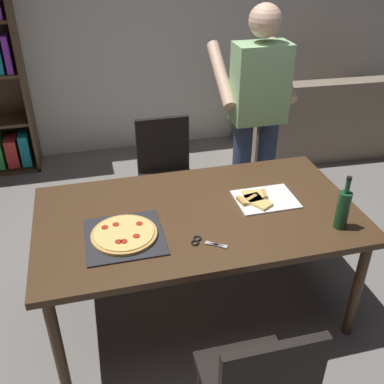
{
  "coord_description": "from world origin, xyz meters",
  "views": [
    {
      "loc": [
        -0.56,
        -2.07,
        2.2
      ],
      "look_at": [
        0.0,
        0.15,
        0.8
      ],
      "focal_mm": 41.86,
      "sensor_mm": 36.0,
      "label": 1
    }
  ],
  "objects_px": {
    "person_serving_pizza": "(257,113)",
    "kitchen_scissors": "(203,242)",
    "chair_far_side": "(166,169)",
    "couch": "(320,123)",
    "dining_table": "(198,222)",
    "pepperoni_pizza_on_tray": "(124,235)",
    "wine_bottle": "(343,209)"
  },
  "relations": [
    {
      "from": "person_serving_pizza",
      "to": "kitchen_scissors",
      "type": "relative_size",
      "value": 9.21
    },
    {
      "from": "chair_far_side",
      "to": "kitchen_scissors",
      "type": "xyz_separation_m",
      "value": [
        -0.05,
        -1.28,
        0.24
      ]
    },
    {
      "from": "chair_far_side",
      "to": "couch",
      "type": "height_order",
      "value": "chair_far_side"
    },
    {
      "from": "dining_table",
      "to": "pepperoni_pizza_on_tray",
      "type": "relative_size",
      "value": 4.5
    },
    {
      "from": "dining_table",
      "to": "kitchen_scissors",
      "type": "height_order",
      "value": "kitchen_scissors"
    },
    {
      "from": "couch",
      "to": "wine_bottle",
      "type": "distance_m",
      "value": 2.66
    },
    {
      "from": "couch",
      "to": "person_serving_pizza",
      "type": "bearing_deg",
      "value": -136.09
    },
    {
      "from": "couch",
      "to": "pepperoni_pizza_on_tray",
      "type": "relative_size",
      "value": 4.21
    },
    {
      "from": "wine_bottle",
      "to": "kitchen_scissors",
      "type": "distance_m",
      "value": 0.78
    },
    {
      "from": "person_serving_pizza",
      "to": "wine_bottle",
      "type": "height_order",
      "value": "person_serving_pizza"
    },
    {
      "from": "kitchen_scissors",
      "to": "person_serving_pizza",
      "type": "bearing_deg",
      "value": 56.98
    },
    {
      "from": "dining_table",
      "to": "couch",
      "type": "xyz_separation_m",
      "value": [
        1.9,
        1.99,
        -0.38
      ]
    },
    {
      "from": "couch",
      "to": "chair_far_side",
      "type": "bearing_deg",
      "value": -152.49
    },
    {
      "from": "dining_table",
      "to": "wine_bottle",
      "type": "xyz_separation_m",
      "value": [
        0.72,
        -0.33,
        0.18
      ]
    },
    {
      "from": "pepperoni_pizza_on_tray",
      "to": "kitchen_scissors",
      "type": "bearing_deg",
      "value": -20.53
    },
    {
      "from": "dining_table",
      "to": "kitchen_scissors",
      "type": "bearing_deg",
      "value": -99.5
    },
    {
      "from": "dining_table",
      "to": "wine_bottle",
      "type": "bearing_deg",
      "value": -24.37
    },
    {
      "from": "chair_far_side",
      "to": "pepperoni_pizza_on_tray",
      "type": "distance_m",
      "value": 1.24
    },
    {
      "from": "person_serving_pizza",
      "to": "pepperoni_pizza_on_tray",
      "type": "xyz_separation_m",
      "value": [
        -1.08,
        -0.91,
        -0.23
      ]
    },
    {
      "from": "chair_far_side",
      "to": "pepperoni_pizza_on_tray",
      "type": "bearing_deg",
      "value": -111.34
    },
    {
      "from": "couch",
      "to": "person_serving_pizza",
      "type": "relative_size",
      "value": 0.99
    },
    {
      "from": "couch",
      "to": "kitchen_scissors",
      "type": "relative_size",
      "value": 9.15
    },
    {
      "from": "person_serving_pizza",
      "to": "wine_bottle",
      "type": "relative_size",
      "value": 5.54
    },
    {
      "from": "dining_table",
      "to": "couch",
      "type": "distance_m",
      "value": 2.77
    },
    {
      "from": "dining_table",
      "to": "wine_bottle",
      "type": "relative_size",
      "value": 5.87
    },
    {
      "from": "wine_bottle",
      "to": "person_serving_pizza",
      "type": "bearing_deg",
      "value": 93.96
    },
    {
      "from": "pepperoni_pizza_on_tray",
      "to": "kitchen_scissors",
      "type": "height_order",
      "value": "pepperoni_pizza_on_tray"
    },
    {
      "from": "person_serving_pizza",
      "to": "kitchen_scissors",
      "type": "height_order",
      "value": "person_serving_pizza"
    },
    {
      "from": "couch",
      "to": "kitchen_scissors",
      "type": "height_order",
      "value": "couch"
    },
    {
      "from": "pepperoni_pizza_on_tray",
      "to": "person_serving_pizza",
      "type": "bearing_deg",
      "value": 40.07
    },
    {
      "from": "pepperoni_pizza_on_tray",
      "to": "kitchen_scissors",
      "type": "relative_size",
      "value": 2.17
    },
    {
      "from": "pepperoni_pizza_on_tray",
      "to": "kitchen_scissors",
      "type": "distance_m",
      "value": 0.42
    }
  ]
}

